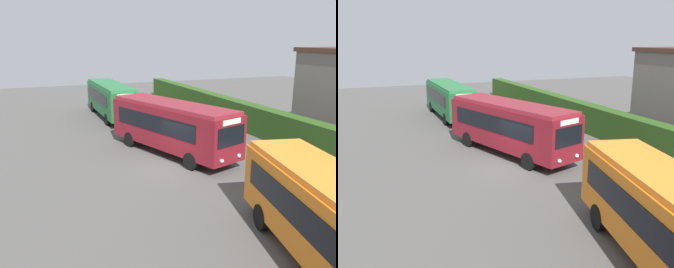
% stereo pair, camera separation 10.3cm
% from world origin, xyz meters
% --- Properties ---
extents(ground_plane, '(81.10, 81.10, 0.00)m').
position_xyz_m(ground_plane, '(0.00, 0.00, 0.00)').
color(ground_plane, '#514F4C').
extents(bus_green, '(10.38, 2.48, 3.11)m').
position_xyz_m(bus_green, '(-14.89, 0.11, 1.80)').
color(bus_green, '#19602D').
rests_on(bus_green, ground_plane).
extents(bus_maroon, '(9.96, 5.38, 3.27)m').
position_xyz_m(bus_maroon, '(-2.40, 1.05, 1.88)').
color(bus_maroon, maroon).
rests_on(bus_maroon, ground_plane).
extents(bus_orange, '(9.26, 4.32, 3.11)m').
position_xyz_m(bus_orange, '(10.77, 0.93, 1.79)').
color(bus_orange, orange).
rests_on(bus_orange, ground_plane).
extents(person_left, '(0.38, 0.49, 1.72)m').
position_xyz_m(person_left, '(-17.68, 2.81, 0.91)').
color(person_left, '#4C6B47').
rests_on(person_left, ground_plane).
extents(person_center, '(0.39, 0.49, 1.92)m').
position_xyz_m(person_center, '(-15.72, 2.43, 1.02)').
color(person_center, '#334C8C').
rests_on(person_center, ground_plane).
extents(person_right, '(0.36, 0.50, 1.64)m').
position_xyz_m(person_right, '(8.68, 3.22, 0.86)').
color(person_right, '#334C8C').
rests_on(person_right, ground_plane).
extents(hedge_row, '(52.55, 1.16, 2.16)m').
position_xyz_m(hedge_row, '(0.00, 8.96, 1.08)').
color(hedge_row, '#2B501A').
rests_on(hedge_row, ground_plane).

